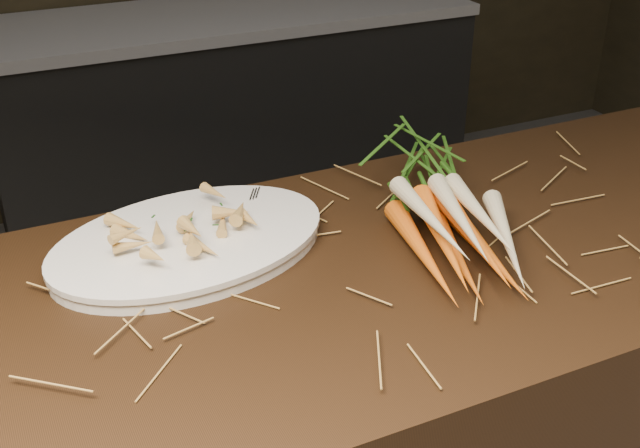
# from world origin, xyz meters

# --- Properties ---
(back_counter) EXTENTS (1.82, 0.62, 0.84)m
(back_counter) POSITION_xyz_m (0.30, 2.18, 0.42)
(back_counter) COLOR black
(back_counter) RESTS_ON ground
(straw_bedding) EXTENTS (1.40, 0.60, 0.02)m
(straw_bedding) POSITION_xyz_m (0.00, 0.30, 0.91)
(straw_bedding) COLOR olive
(straw_bedding) RESTS_ON main_counter
(root_veg_bunch) EXTENTS (0.30, 0.58, 0.10)m
(root_veg_bunch) POSITION_xyz_m (0.05, 0.39, 0.95)
(root_veg_bunch) COLOR #C9601F
(root_veg_bunch) RESTS_ON main_counter
(serving_platter) EXTENTS (0.51, 0.38, 0.02)m
(serving_platter) POSITION_xyz_m (-0.37, 0.46, 0.91)
(serving_platter) COLOR white
(serving_platter) RESTS_ON main_counter
(roasted_veg_heap) EXTENTS (0.25, 0.20, 0.05)m
(roasted_veg_heap) POSITION_xyz_m (-0.37, 0.46, 0.95)
(roasted_veg_heap) COLOR #BF9444
(roasted_veg_heap) RESTS_ON serving_platter
(serving_fork) EXTENTS (0.10, 0.16, 0.00)m
(serving_fork) POSITION_xyz_m (-0.20, 0.46, 0.93)
(serving_fork) COLOR silver
(serving_fork) RESTS_ON serving_platter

